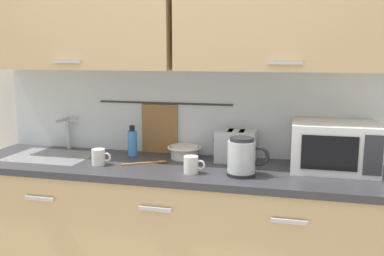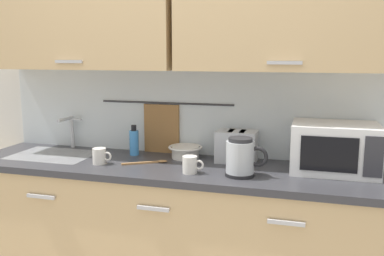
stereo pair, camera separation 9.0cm
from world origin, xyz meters
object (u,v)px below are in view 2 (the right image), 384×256
object	(u,v)px
microwave	(335,148)
mug_by_kettle	(190,165)
wooden_spoon	(150,162)
dish_soap_bottle	(134,142)
mug_near_sink	(100,156)
electric_kettle	(241,157)
toaster	(237,146)
mixing_bowl	(185,151)

from	to	relation	value
microwave	mug_by_kettle	bearing A→B (deg)	-161.54
mug_by_kettle	wooden_spoon	size ratio (longest dim) A/B	0.48
mug_by_kettle	dish_soap_bottle	bearing A→B (deg)	146.82
mug_near_sink	wooden_spoon	world-z (taller)	mug_near_sink
electric_kettle	dish_soap_bottle	distance (m)	0.79
dish_soap_bottle	mug_by_kettle	distance (m)	0.56
toaster	wooden_spoon	distance (m)	0.53
microwave	mug_near_sink	bearing A→B (deg)	-170.91
dish_soap_bottle	wooden_spoon	size ratio (longest dim) A/B	0.78
dish_soap_bottle	mixing_bowl	xyz separation A→B (m)	(0.34, 0.01, -0.04)
microwave	toaster	distance (m)	0.56
mixing_bowl	mug_by_kettle	xyz separation A→B (m)	(0.12, -0.32, 0.00)
microwave	toaster	world-z (taller)	microwave
mug_by_kettle	wooden_spoon	distance (m)	0.33
dish_soap_bottle	toaster	world-z (taller)	dish_soap_bottle
electric_kettle	mug_by_kettle	xyz separation A→B (m)	(-0.27, -0.02, -0.05)
electric_kettle	dish_soap_bottle	world-z (taller)	electric_kettle
microwave	mixing_bowl	bearing A→B (deg)	175.79
mug_near_sink	wooden_spoon	bearing A→B (deg)	19.51
microwave	mixing_bowl	size ratio (longest dim) A/B	2.15
dish_soap_bottle	mixing_bowl	size ratio (longest dim) A/B	0.92
wooden_spoon	toaster	bearing A→B (deg)	20.11
electric_kettle	mug_by_kettle	size ratio (longest dim) A/B	1.89
mug_by_kettle	wooden_spoon	bearing A→B (deg)	154.39
electric_kettle	mug_near_sink	size ratio (longest dim) A/B	1.89
dish_soap_bottle	toaster	xyz separation A→B (m)	(0.67, 0.01, 0.01)
mug_by_kettle	wooden_spoon	world-z (taller)	mug_by_kettle
microwave	electric_kettle	distance (m)	0.53
toaster	electric_kettle	bearing A→B (deg)	-75.63
microwave	electric_kettle	xyz separation A→B (m)	(-0.48, -0.23, -0.03)
electric_kettle	mixing_bowl	bearing A→B (deg)	143.74
electric_kettle	mixing_bowl	xyz separation A→B (m)	(-0.40, 0.29, -0.06)
mug_by_kettle	mixing_bowl	bearing A→B (deg)	111.42
dish_soap_bottle	mug_near_sink	bearing A→B (deg)	-111.46
microwave	mixing_bowl	distance (m)	0.89
microwave	wooden_spoon	distance (m)	1.06
mug_near_sink	wooden_spoon	distance (m)	0.30
dish_soap_bottle	mug_by_kettle	size ratio (longest dim) A/B	1.63
dish_soap_bottle	mug_by_kettle	world-z (taller)	dish_soap_bottle
mixing_bowl	toaster	xyz separation A→B (m)	(0.32, 0.00, 0.05)
mug_by_kettle	microwave	bearing A→B (deg)	18.46
dish_soap_bottle	toaster	distance (m)	0.67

